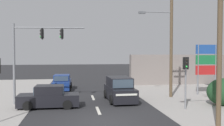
{
  "coord_description": "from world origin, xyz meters",
  "views": [
    {
      "loc": [
        -1.56,
        -14.24,
        3.88
      ],
      "look_at": [
        1.07,
        4.0,
        3.12
      ],
      "focal_mm": 42.0,
      "sensor_mm": 36.0,
      "label": 1
    }
  ],
  "objects_px": {
    "suv_crossing_left": "(120,90)",
    "sedan_receding_far": "(62,83)",
    "shopping_plaza_sign": "(207,62)",
    "traffic_signal_mast": "(32,49)",
    "utility_pole_midground_right": "(170,34)",
    "pedestal_signal_right_kerb": "(186,74)",
    "utility_pole_foreground_right": "(218,25)",
    "sedan_kerbside_parked": "(49,98)"
  },
  "relations": [
    {
      "from": "traffic_signal_mast",
      "to": "sedan_kerbside_parked",
      "type": "xyz_separation_m",
      "value": [
        1.35,
        -1.35,
        -3.44
      ]
    },
    {
      "from": "utility_pole_foreground_right",
      "to": "shopping_plaza_sign",
      "type": "relative_size",
      "value": 2.13
    },
    {
      "from": "shopping_plaza_sign",
      "to": "sedan_receding_far",
      "type": "xyz_separation_m",
      "value": [
        -13.27,
        5.06,
        -2.28
      ]
    },
    {
      "from": "pedestal_signal_right_kerb",
      "to": "sedan_kerbside_parked",
      "type": "xyz_separation_m",
      "value": [
        -9.24,
        1.95,
        -1.71
      ]
    },
    {
      "from": "suv_crossing_left",
      "to": "sedan_kerbside_parked",
      "type": "height_order",
      "value": "suv_crossing_left"
    },
    {
      "from": "traffic_signal_mast",
      "to": "sedan_receding_far",
      "type": "relative_size",
      "value": 1.4
    },
    {
      "from": "pedestal_signal_right_kerb",
      "to": "traffic_signal_mast",
      "type": "bearing_deg",
      "value": 162.66
    },
    {
      "from": "traffic_signal_mast",
      "to": "sedan_kerbside_parked",
      "type": "distance_m",
      "value": 3.94
    },
    {
      "from": "suv_crossing_left",
      "to": "sedan_receding_far",
      "type": "xyz_separation_m",
      "value": [
        -4.85,
        6.99,
        -0.18
      ]
    },
    {
      "from": "pedestal_signal_right_kerb",
      "to": "sedan_receding_far",
      "type": "relative_size",
      "value": 0.83
    },
    {
      "from": "pedestal_signal_right_kerb",
      "to": "shopping_plaza_sign",
      "type": "relative_size",
      "value": 0.77
    },
    {
      "from": "traffic_signal_mast",
      "to": "pedestal_signal_right_kerb",
      "type": "height_order",
      "value": "traffic_signal_mast"
    },
    {
      "from": "shopping_plaza_sign",
      "to": "traffic_signal_mast",
      "type": "bearing_deg",
      "value": -171.15
    },
    {
      "from": "shopping_plaza_sign",
      "to": "suv_crossing_left",
      "type": "xyz_separation_m",
      "value": [
        -8.42,
        -1.94,
        -2.1
      ]
    },
    {
      "from": "utility_pole_foreground_right",
      "to": "sedan_kerbside_parked",
      "type": "bearing_deg",
      "value": 145.42
    },
    {
      "from": "utility_pole_foreground_right",
      "to": "sedan_receding_far",
      "type": "distance_m",
      "value": 17.83
    },
    {
      "from": "sedan_receding_far",
      "to": "suv_crossing_left",
      "type": "bearing_deg",
      "value": -55.28
    },
    {
      "from": "pedestal_signal_right_kerb",
      "to": "shopping_plaza_sign",
      "type": "height_order",
      "value": "shopping_plaza_sign"
    },
    {
      "from": "suv_crossing_left",
      "to": "sedan_kerbside_parked",
      "type": "xyz_separation_m",
      "value": [
        -5.35,
        -1.77,
        -0.18
      ]
    },
    {
      "from": "utility_pole_foreground_right",
      "to": "traffic_signal_mast",
      "type": "height_order",
      "value": "utility_pole_foreground_right"
    },
    {
      "from": "utility_pole_foreground_right",
      "to": "sedan_kerbside_parked",
      "type": "relative_size",
      "value": 2.31
    },
    {
      "from": "utility_pole_foreground_right",
      "to": "utility_pole_midground_right",
      "type": "distance_m",
      "value": 9.07
    },
    {
      "from": "sedan_kerbside_parked",
      "to": "sedan_receding_far",
      "type": "bearing_deg",
      "value": 86.72
    },
    {
      "from": "utility_pole_foreground_right",
      "to": "traffic_signal_mast",
      "type": "distance_m",
      "value": 12.89
    },
    {
      "from": "pedestal_signal_right_kerb",
      "to": "utility_pole_midground_right",
      "type": "bearing_deg",
      "value": 82.22
    },
    {
      "from": "suv_crossing_left",
      "to": "shopping_plaza_sign",
      "type": "bearing_deg",
      "value": 12.96
    },
    {
      "from": "utility_pole_midground_right",
      "to": "suv_crossing_left",
      "type": "distance_m",
      "value": 6.5
    },
    {
      "from": "utility_pole_foreground_right",
      "to": "sedan_kerbside_parked",
      "type": "height_order",
      "value": "utility_pole_foreground_right"
    },
    {
      "from": "utility_pole_foreground_right",
      "to": "sedan_receding_far",
      "type": "height_order",
      "value": "utility_pole_foreground_right"
    },
    {
      "from": "pedestal_signal_right_kerb",
      "to": "shopping_plaza_sign",
      "type": "distance_m",
      "value": 7.27
    },
    {
      "from": "pedestal_signal_right_kerb",
      "to": "sedan_kerbside_parked",
      "type": "relative_size",
      "value": 0.84
    },
    {
      "from": "utility_pole_foreground_right",
      "to": "sedan_kerbside_parked",
      "type": "distance_m",
      "value": 11.87
    },
    {
      "from": "utility_pole_foreground_right",
      "to": "suv_crossing_left",
      "type": "bearing_deg",
      "value": 114.69
    },
    {
      "from": "pedestal_signal_right_kerb",
      "to": "suv_crossing_left",
      "type": "distance_m",
      "value": 5.6
    },
    {
      "from": "utility_pole_midground_right",
      "to": "shopping_plaza_sign",
      "type": "height_order",
      "value": "utility_pole_midground_right"
    },
    {
      "from": "sedan_kerbside_parked",
      "to": "shopping_plaza_sign",
      "type": "bearing_deg",
      "value": 15.07
    },
    {
      "from": "utility_pole_midground_right",
      "to": "pedestal_signal_right_kerb",
      "type": "height_order",
      "value": "utility_pole_midground_right"
    },
    {
      "from": "suv_crossing_left",
      "to": "sedan_kerbside_parked",
      "type": "bearing_deg",
      "value": -161.68
    },
    {
      "from": "utility_pole_foreground_right",
      "to": "utility_pole_midground_right",
      "type": "relative_size",
      "value": 0.97
    },
    {
      "from": "traffic_signal_mast",
      "to": "sedan_kerbside_parked",
      "type": "relative_size",
      "value": 1.41
    },
    {
      "from": "traffic_signal_mast",
      "to": "suv_crossing_left",
      "type": "bearing_deg",
      "value": 3.57
    },
    {
      "from": "traffic_signal_mast",
      "to": "utility_pole_midground_right",
      "type": "bearing_deg",
      "value": 7.39
    }
  ]
}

